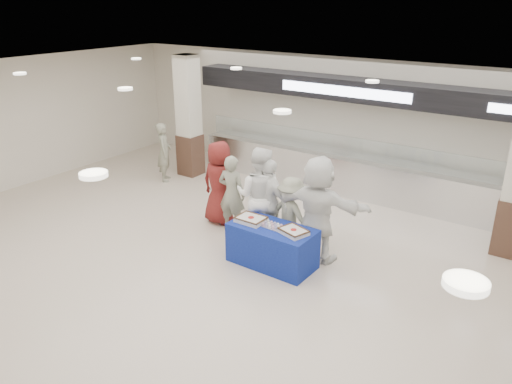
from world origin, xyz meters
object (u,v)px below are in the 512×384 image
Objects in this scene: soldier_b at (291,215)px; soldier_bg at (164,152)px; display_table at (272,246)px; sheet_cake_right at (294,231)px; civilian_white at (318,209)px; cupcake_tray at (274,226)px; civilian_maroon at (220,183)px; sheet_cake_left at (251,219)px; chef_short at (269,203)px; soldier_a at (232,194)px; chef_tall at (259,196)px.

soldier_bg is at bearing -5.88° from soldier_b.
sheet_cake_right is at bearing -1.67° from display_table.
civilian_white reaches higher than display_table.
cupcake_tray reaches higher than display_table.
soldier_bg is (-2.86, 1.25, -0.13)m from civilian_maroon.
soldier_b is 0.73× the size of civilian_white.
chef_short reaches higher than sheet_cake_left.
soldier_a is 1.11× the size of soldier_b.
soldier_bg is (-4.75, 1.47, 0.04)m from soldier_b.
civilian_white is 5.54m from soldier_bg.
sheet_cake_right is 0.35× the size of soldier_bg.
soldier_b is at bearing 169.53° from soldier_a.
chef_tall is at bearing -149.78° from soldier_bg.
soldier_b reaches higher than sheet_cake_left.
soldier_bg is (-4.77, 2.15, 0.40)m from display_table.
chef_tall is at bearing 139.62° from cupcake_tray.
sheet_cake_right is 2.53m from civilian_maroon.
sheet_cake_right is 0.34× the size of soldier_a.
sheet_cake_left is at bearing -179.02° from sheet_cake_right.
soldier_b is at bearing 173.04° from civilian_maroon.
display_table is 0.95× the size of soldier_a.
sheet_cake_right is 5.65m from soldier_bg.
display_table is 0.62m from sheet_cake_right.
civilian_maroon is at bearing 4.74° from soldier_b.
cupcake_tray is at bearing 176.39° from sheet_cake_right.
soldier_b is (1.89, -0.22, -0.17)m from civilian_maroon.
display_table is 0.95m from chef_short.
civilian_white reaches higher than cupcake_tray.
sheet_cake_right is 1.45× the size of cupcake_tray.
chef_tall is 4.33m from soldier_bg.
sheet_cake_right is at bearing -3.61° from cupcake_tray.
civilian_maroon is at bearing 155.28° from cupcake_tray.
civilian_maroon is 0.93× the size of chef_tall.
soldier_a reaches higher than display_table.
sheet_cake_right is 0.28× the size of chef_tall.
display_table is at bearing 154.46° from civilian_maroon.
chef_short reaches higher than soldier_a.
civilian_white reaches higher than sheet_cake_right.
civilian_maroon reaches higher than soldier_a.
chef_short is 0.87× the size of civilian_white.
civilian_maroon is (-1.91, 0.90, 0.53)m from display_table.
chef_tall is at bearing 139.43° from display_table.
soldier_b reaches higher than sheet_cake_right.
civilian_maroon is 3.12m from soldier_bg.
cupcake_tray is at bearing -153.43° from soldier_bg.
civilian_white is at bearing 50.33° from cupcake_tray.
sheet_cake_right is at bearing 150.10° from soldier_a.
soldier_b is 0.63m from civilian_white.
sheet_cake_left is 0.75m from chef_tall.
soldier_b is (0.42, 0.72, -0.07)m from sheet_cake_left.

